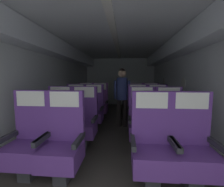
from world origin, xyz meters
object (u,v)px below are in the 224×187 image
seat_a_left_window (29,141)px  seat_b_left_aisle (84,122)px  seat_b_left_window (59,121)px  seat_b_right_aisle (169,124)px  seat_d_left_window (85,104)px  seat_d_left_aisle (100,104)px  seat_d_right_window (135,104)px  seat_c_left_aisle (93,111)px  seat_a_right_window (152,146)px  seat_a_left_aisle (63,143)px  seat_b_right_window (142,123)px  seat_a_right_aisle (193,148)px  seat_c_left_window (75,110)px  seat_c_right_aisle (157,112)px  flight_attendant (122,91)px  seat_d_right_aisle (151,105)px  seat_c_right_window (138,111)px

seat_a_left_window → seat_b_left_aisle: same height
seat_b_left_window → seat_b_right_aisle: 2.07m
seat_b_left_aisle → seat_d_left_window: size_ratio=1.00×
seat_d_left_aisle → seat_d_left_window: bearing=178.0°
seat_d_left_aisle → seat_d_right_window: (1.11, 0.02, 0.00)m
seat_b_left_aisle → seat_c_left_aisle: (-0.01, 0.94, 0.00)m
seat_a_right_window → seat_b_left_window: size_ratio=1.00×
seat_c_left_aisle → seat_d_left_aisle: (0.01, 0.94, 0.00)m
seat_a_left_aisle → seat_d_left_aisle: size_ratio=1.00×
seat_d_left_aisle → seat_b_left_window: bearing=-104.3°
seat_b_right_window → seat_b_left_aisle: bearing=-179.3°
seat_b_right_aisle → seat_d_left_window: same height
seat_b_left_aisle → seat_d_left_window: (-0.47, 1.90, 0.00)m
seat_a_right_aisle → seat_b_left_window: bearing=155.7°
seat_c_left_window → seat_d_left_aisle: same height
seat_a_left_window → seat_a_right_aisle: bearing=-0.2°
seat_d_right_window → seat_c_left_window: bearing=-148.8°
seat_a_right_aisle → seat_b_right_aisle: (-0.00, 0.94, 0.00)m
seat_a_left_window → seat_d_left_aisle: size_ratio=1.00×
seat_c_right_aisle → seat_d_left_window: (-2.05, 0.96, 0.00)m
seat_a_right_aisle → seat_d_left_window: bearing=126.1°
seat_a_left_window → seat_b_left_window: bearing=90.3°
seat_b_right_window → flight_attendant: 1.35m
seat_c_left_window → seat_d_right_aisle: (2.07, 0.94, 0.00)m
seat_c_right_aisle → seat_a_left_aisle: bearing=-130.1°
seat_b_right_aisle → seat_a_left_aisle: bearing=-149.1°
seat_b_left_aisle → seat_c_right_aisle: size_ratio=1.00×
seat_b_right_aisle → seat_c_right_window: bearing=117.2°
seat_a_right_window → seat_c_right_window: size_ratio=1.00×
seat_b_left_aisle → seat_c_left_window: size_ratio=1.00×
seat_a_left_window → seat_c_left_aisle: 1.92m
seat_a_left_aisle → seat_a_left_window: bearing=177.5°
seat_c_right_window → seat_d_left_aisle: same height
seat_c_right_window → seat_c_right_aisle: bearing=-0.8°
seat_a_left_aisle → seat_c_left_aisle: (-0.00, 1.88, 0.00)m
seat_b_right_window → seat_a_left_window: bearing=-149.3°
seat_a_right_aisle → seat_c_left_aisle: size_ratio=1.00×
seat_d_left_aisle → seat_a_left_aisle: bearing=-90.0°
seat_d_right_aisle → seat_c_left_aisle: bearing=-149.3°
seat_b_right_window → seat_c_right_aisle: (0.48, 0.93, 0.00)m
seat_a_left_window → seat_b_right_window: bearing=30.7°
seat_d_right_window → flight_attendant: (-0.40, -0.69, 0.47)m
seat_c_right_aisle → seat_c_right_window: 0.48m
seat_b_left_window → seat_d_left_aisle: size_ratio=1.00×
seat_a_right_window → seat_b_left_window: bearing=149.3°
seat_b_left_aisle → seat_a_left_window: bearing=-117.4°
seat_b_right_aisle → seat_d_left_window: bearing=137.4°
seat_d_left_window → flight_attendant: bearing=-30.1°
seat_c_left_window → seat_d_right_aisle: bearing=24.5°
seat_a_left_aisle → seat_d_right_aisle: (1.59, 2.83, 0.00)m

